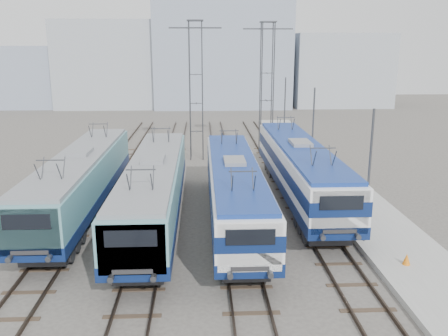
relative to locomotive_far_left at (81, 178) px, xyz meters
The scene contains 16 objects.
ground 10.28m from the locomotive_far_left, 47.71° to the right, with size 160.00×160.00×0.00m, color #514C47.
platform 17.09m from the locomotive_far_left, ahead, with size 4.00×70.00×0.30m, color #9E9E99.
locomotive_far_left is the anchor object (origin of this frame).
locomotive_center_left 4.91m from the locomotive_far_left, 23.51° to the right, with size 2.87×18.11×3.41m.
locomotive_center_right 9.24m from the locomotive_far_left, 12.98° to the right, with size 2.78×17.56×3.30m.
locomotive_far_right 13.63m from the locomotive_far_left, ahead, with size 2.94×18.57×3.49m.
catenary_tower_west 16.65m from the locomotive_far_left, 65.16° to the left, with size 4.50×1.20×12.00m.
catenary_tower_east 21.67m from the locomotive_far_left, 51.37° to the left, with size 4.50×1.20×12.00m.
mast_front 16.33m from the locomotive_far_left, 19.45° to the right, with size 0.12×0.12×7.00m, color #3F4247.
mast_mid 16.75m from the locomotive_far_left, 23.20° to the left, with size 0.12×0.12×7.00m, color #3F4247.
mast_rear 24.13m from the locomotive_far_left, 50.44° to the left, with size 0.12×0.12×7.00m, color #3F4247.
safety_cone 18.36m from the locomotive_far_left, 26.59° to the right, with size 0.35×0.35×0.52m, color orange.
building_west 55.26m from the locomotive_far_left, 97.57° to the left, with size 18.00×12.00×14.00m, color #A1A9B3.
building_center 56.03m from the locomotive_far_left, 78.86° to the left, with size 22.00×14.00×18.00m, color #8C98AF.
building_east 62.76m from the locomotive_far_left, 60.60° to the left, with size 16.00×12.00×12.00m, color #A1A9B3.
building_far_west 59.39m from the locomotive_far_left, 113.07° to the left, with size 14.00×10.00×10.00m, color #8C98AF.
Camera 1 is at (0.44, -19.97, 9.82)m, focal length 38.00 mm.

